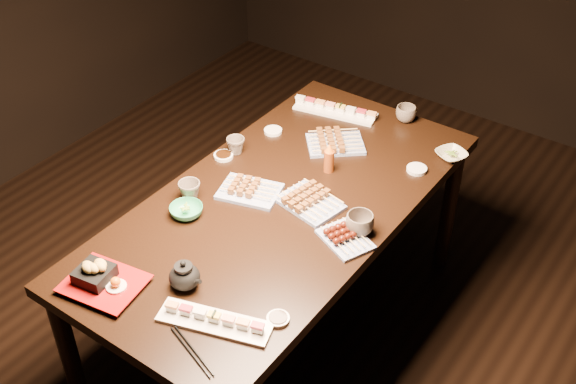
# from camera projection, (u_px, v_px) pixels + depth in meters

# --- Properties ---
(ground) EXTENTS (5.00, 5.00, 0.00)m
(ground) POSITION_uv_depth(u_px,v_px,m) (255.00, 362.00, 3.18)
(ground) COLOR black
(ground) RESTS_ON ground
(dining_table) EXTENTS (1.02, 1.86, 0.75)m
(dining_table) POSITION_uv_depth(u_px,v_px,m) (281.00, 270.00, 3.11)
(dining_table) COLOR black
(dining_table) RESTS_ON ground
(sushi_platter_near) EXTENTS (0.40, 0.22, 0.05)m
(sushi_platter_near) POSITION_uv_depth(u_px,v_px,m) (214.00, 319.00, 2.36)
(sushi_platter_near) COLOR white
(sushi_platter_near) RESTS_ON dining_table
(sushi_platter_far) EXTENTS (0.41, 0.19, 0.05)m
(sushi_platter_far) POSITION_uv_depth(u_px,v_px,m) (335.00, 108.00, 3.40)
(sushi_platter_far) COLOR white
(sushi_platter_far) RESTS_ON dining_table
(yakitori_plate_center) EXTENTS (0.28, 0.24, 0.06)m
(yakitori_plate_center) POSITION_uv_depth(u_px,v_px,m) (250.00, 187.00, 2.91)
(yakitori_plate_center) COLOR #828EB6
(yakitori_plate_center) RESTS_ON dining_table
(yakitori_plate_right) EXTENTS (0.27, 0.22, 0.06)m
(yakitori_plate_right) POSITION_uv_depth(u_px,v_px,m) (310.00, 199.00, 2.84)
(yakitori_plate_right) COLOR #828EB6
(yakitori_plate_right) RESTS_ON dining_table
(yakitori_plate_left) EXTENTS (0.30, 0.30, 0.06)m
(yakitori_plate_left) POSITION_uv_depth(u_px,v_px,m) (335.00, 140.00, 3.18)
(yakitori_plate_left) COLOR #828EB6
(yakitori_plate_left) RESTS_ON dining_table
(tsukune_plate) EXTENTS (0.24, 0.21, 0.05)m
(tsukune_plate) POSITION_uv_depth(u_px,v_px,m) (346.00, 236.00, 2.68)
(tsukune_plate) COLOR #828EB6
(tsukune_plate) RESTS_ON dining_table
(edamame_bowl_green) EXTENTS (0.15, 0.15, 0.04)m
(edamame_bowl_green) POSITION_uv_depth(u_px,v_px,m) (186.00, 211.00, 2.80)
(edamame_bowl_green) COLOR #339B64
(edamame_bowl_green) RESTS_ON dining_table
(edamame_bowl_cream) EXTENTS (0.17, 0.17, 0.03)m
(edamame_bowl_cream) POSITION_uv_depth(u_px,v_px,m) (451.00, 155.00, 3.11)
(edamame_bowl_cream) COLOR #BFB89C
(edamame_bowl_cream) RESTS_ON dining_table
(tempura_tray) EXTENTS (0.30, 0.26, 0.10)m
(tempura_tray) POSITION_uv_depth(u_px,v_px,m) (103.00, 277.00, 2.47)
(tempura_tray) COLOR black
(tempura_tray) RESTS_ON dining_table
(teacup_near_left) EXTENTS (0.11, 0.11, 0.08)m
(teacup_near_left) POSITION_uv_depth(u_px,v_px,m) (190.00, 191.00, 2.87)
(teacup_near_left) COLOR brown
(teacup_near_left) RESTS_ON dining_table
(teacup_mid_right) EXTENTS (0.15, 0.15, 0.09)m
(teacup_mid_right) POSITION_uv_depth(u_px,v_px,m) (360.00, 224.00, 2.71)
(teacup_mid_right) COLOR brown
(teacup_mid_right) RESTS_ON dining_table
(teacup_far_left) EXTENTS (0.08, 0.08, 0.07)m
(teacup_far_left) POSITION_uv_depth(u_px,v_px,m) (236.00, 146.00, 3.13)
(teacup_far_left) COLOR brown
(teacup_far_left) RESTS_ON dining_table
(teacup_far_right) EXTENTS (0.10, 0.10, 0.07)m
(teacup_far_right) POSITION_uv_depth(u_px,v_px,m) (406.00, 114.00, 3.34)
(teacup_far_right) COLOR brown
(teacup_far_right) RESTS_ON dining_table
(teapot) EXTENTS (0.13, 0.13, 0.11)m
(teapot) POSITION_uv_depth(u_px,v_px,m) (184.00, 274.00, 2.48)
(teapot) COLOR black
(teapot) RESTS_ON dining_table
(condiment_bottle) EXTENTS (0.06, 0.06, 0.13)m
(condiment_bottle) POSITION_uv_depth(u_px,v_px,m) (329.00, 158.00, 3.01)
(condiment_bottle) COLOR #833711
(condiment_bottle) RESTS_ON dining_table
(sauce_dish_west) EXTENTS (0.11, 0.11, 0.01)m
(sauce_dish_west) POSITION_uv_depth(u_px,v_px,m) (224.00, 156.00, 3.12)
(sauce_dish_west) COLOR white
(sauce_dish_west) RESTS_ON dining_table
(sauce_dish_east) EXTENTS (0.09, 0.09, 0.02)m
(sauce_dish_east) POSITION_uv_depth(u_px,v_px,m) (417.00, 169.00, 3.04)
(sauce_dish_east) COLOR white
(sauce_dish_east) RESTS_ON dining_table
(sauce_dish_se) EXTENTS (0.10, 0.10, 0.01)m
(sauce_dish_se) POSITION_uv_depth(u_px,v_px,m) (278.00, 319.00, 2.38)
(sauce_dish_se) COLOR white
(sauce_dish_se) RESTS_ON dining_table
(sauce_dish_nw) EXTENTS (0.09, 0.09, 0.01)m
(sauce_dish_nw) POSITION_uv_depth(u_px,v_px,m) (273.00, 131.00, 3.28)
(sauce_dish_nw) COLOR white
(sauce_dish_nw) RESTS_ON dining_table
(chopsticks_near) EXTENTS (0.20, 0.14, 0.01)m
(chopsticks_near) POSITION_uv_depth(u_px,v_px,m) (96.00, 286.00, 2.50)
(chopsticks_near) COLOR black
(chopsticks_near) RESTS_ON dining_table
(chopsticks_se) EXTENTS (0.24, 0.10, 0.01)m
(chopsticks_se) POSITION_uv_depth(u_px,v_px,m) (192.00, 351.00, 2.27)
(chopsticks_se) COLOR black
(chopsticks_se) RESTS_ON dining_table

